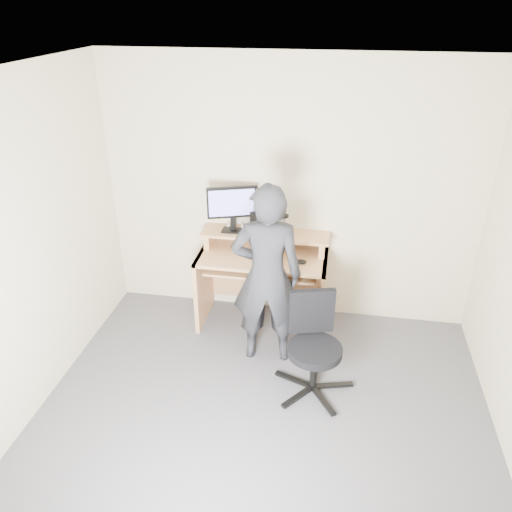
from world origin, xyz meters
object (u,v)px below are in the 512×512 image
(monitor, at_px, (232,205))
(person, at_px, (267,276))
(office_chair, at_px, (313,341))
(desk, at_px, (264,270))

(monitor, relative_size, person, 0.28)
(monitor, relative_size, office_chair, 0.55)
(monitor, distance_m, office_chair, 1.47)
(desk, xyz_separation_m, monitor, (-0.31, 0.05, 0.63))
(desk, bearing_deg, monitor, 170.18)
(desk, bearing_deg, person, -78.79)
(desk, relative_size, office_chair, 1.45)
(office_chair, xyz_separation_m, person, (-0.43, 0.33, 0.36))
(person, bearing_deg, monitor, -62.41)
(desk, relative_size, monitor, 2.65)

